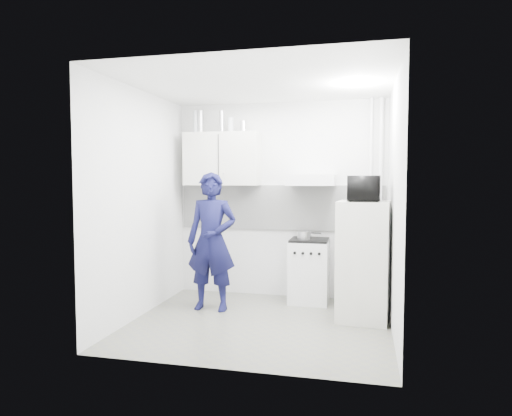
# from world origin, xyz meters

# --- Properties ---
(floor) EXTENTS (2.80, 2.80, 0.00)m
(floor) POSITION_xyz_m (0.00, 0.00, 0.00)
(floor) COLOR #60605B
(floor) RESTS_ON ground
(ceiling) EXTENTS (2.80, 2.80, 0.00)m
(ceiling) POSITION_xyz_m (0.00, 0.00, 2.60)
(ceiling) COLOR white
(ceiling) RESTS_ON wall_back
(wall_back) EXTENTS (2.80, 0.00, 2.80)m
(wall_back) POSITION_xyz_m (0.00, 1.25, 1.30)
(wall_back) COLOR silver
(wall_back) RESTS_ON floor
(wall_left) EXTENTS (0.00, 2.60, 2.60)m
(wall_left) POSITION_xyz_m (-1.40, 0.00, 1.30)
(wall_left) COLOR silver
(wall_left) RESTS_ON floor
(wall_right) EXTENTS (0.00, 2.60, 2.60)m
(wall_right) POSITION_xyz_m (1.40, 0.00, 1.30)
(wall_right) COLOR silver
(wall_right) RESTS_ON floor
(person) EXTENTS (0.61, 0.40, 1.67)m
(person) POSITION_xyz_m (-0.68, 0.41, 0.83)
(person) COLOR black
(person) RESTS_ON floor
(stove) EXTENTS (0.49, 0.49, 0.79)m
(stove) POSITION_xyz_m (0.43, 1.00, 0.40)
(stove) COLOR silver
(stove) RESTS_ON floor
(fridge) EXTENTS (0.60, 0.60, 1.34)m
(fridge) POSITION_xyz_m (1.10, 0.40, 0.67)
(fridge) COLOR silver
(fridge) RESTS_ON floor
(stove_top) EXTENTS (0.47, 0.47, 0.03)m
(stove_top) POSITION_xyz_m (0.43, 1.00, 0.81)
(stove_top) COLOR black
(stove_top) RESTS_ON stove
(saucepan) EXTENTS (0.17, 0.17, 0.09)m
(saucepan) POSITION_xyz_m (0.36, 0.99, 0.87)
(saucepan) COLOR silver
(saucepan) RESTS_ON stove_top
(microwave) EXTENTS (0.52, 0.35, 0.28)m
(microwave) POSITION_xyz_m (1.10, 0.40, 1.48)
(microwave) COLOR black
(microwave) RESTS_ON fridge
(bottle_a) EXTENTS (0.07, 0.07, 0.30)m
(bottle_a) POSITION_xyz_m (-1.13, 1.07, 2.35)
(bottle_a) COLOR #B2B7BC
(bottle_a) RESTS_ON upper_cabinet
(bottle_b) EXTENTS (0.08, 0.08, 0.30)m
(bottle_b) POSITION_xyz_m (-1.06, 1.07, 2.35)
(bottle_b) COLOR silver
(bottle_b) RESTS_ON upper_cabinet
(bottle_d) EXTENTS (0.07, 0.07, 0.29)m
(bottle_d) POSITION_xyz_m (-0.76, 1.07, 2.34)
(bottle_d) COLOR silver
(bottle_d) RESTS_ON upper_cabinet
(canister_a) EXTENTS (0.08, 0.08, 0.20)m
(canister_a) POSITION_xyz_m (-0.64, 1.07, 2.30)
(canister_a) COLOR #B2B7BC
(canister_a) RESTS_ON upper_cabinet
(canister_b) EXTENTS (0.08, 0.08, 0.15)m
(canister_b) POSITION_xyz_m (-0.47, 1.07, 2.27)
(canister_b) COLOR silver
(canister_b) RESTS_ON upper_cabinet
(upper_cabinet) EXTENTS (1.00, 0.35, 0.70)m
(upper_cabinet) POSITION_xyz_m (-0.75, 1.07, 1.85)
(upper_cabinet) COLOR silver
(upper_cabinet) RESTS_ON wall_back
(range_hood) EXTENTS (0.60, 0.50, 0.14)m
(range_hood) POSITION_xyz_m (0.45, 1.00, 1.57)
(range_hood) COLOR silver
(range_hood) RESTS_ON wall_back
(backsplash) EXTENTS (2.74, 0.03, 0.60)m
(backsplash) POSITION_xyz_m (0.00, 1.24, 1.20)
(backsplash) COLOR white
(backsplash) RESTS_ON wall_back
(pipe_a) EXTENTS (0.05, 0.05, 2.60)m
(pipe_a) POSITION_xyz_m (1.30, 1.17, 1.30)
(pipe_a) COLOR silver
(pipe_a) RESTS_ON floor
(pipe_b) EXTENTS (0.04, 0.04, 2.60)m
(pipe_b) POSITION_xyz_m (1.18, 1.17, 1.30)
(pipe_b) COLOR silver
(pipe_b) RESTS_ON floor
(ceiling_spot_fixture) EXTENTS (0.10, 0.10, 0.02)m
(ceiling_spot_fixture) POSITION_xyz_m (1.00, 0.20, 2.57)
(ceiling_spot_fixture) COLOR white
(ceiling_spot_fixture) RESTS_ON ceiling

